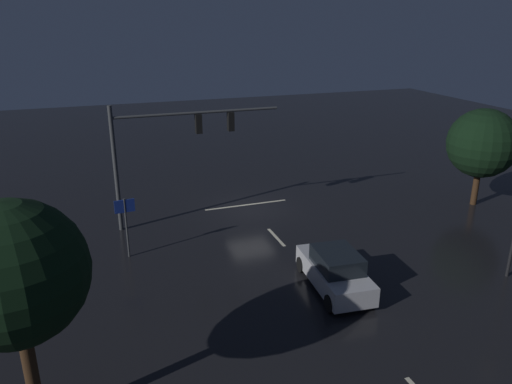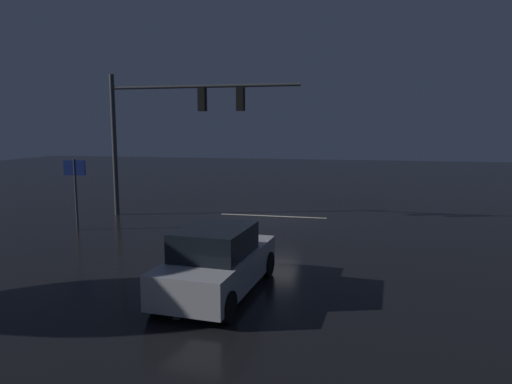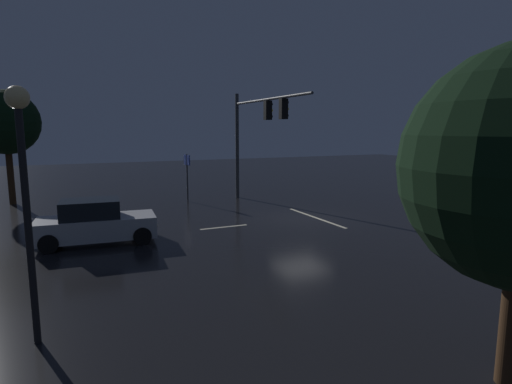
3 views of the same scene
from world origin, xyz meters
name	(u,v)px [view 2 (image 2 of 3)]	position (x,y,z in m)	size (l,w,h in m)	color
ground_plane	(270,219)	(0.00, 0.00, 0.00)	(80.00, 80.00, 0.00)	black
traffic_signal_assembly	(171,117)	(4.43, 0.37, 4.59)	(8.78, 0.47, 6.51)	#383A3D
lane_dash_far	(250,241)	(0.00, 4.00, 0.00)	(2.20, 0.16, 0.01)	beige
lane_dash_mid	(193,301)	(0.00, 10.00, 0.00)	(2.20, 0.16, 0.01)	beige
stop_bar	(273,216)	(0.00, -0.82, 0.00)	(5.00, 0.16, 0.01)	beige
car_approaching	(217,262)	(-0.42, 9.36, 0.80)	(2.21, 4.48, 1.70)	#B7B7BC
route_sign	(75,179)	(7.23, 3.67, 2.06)	(0.90, 0.14, 2.86)	#383A3D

